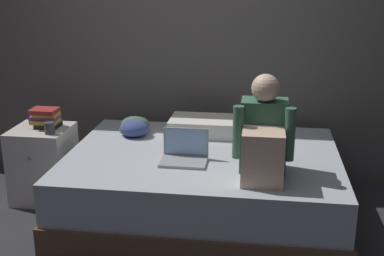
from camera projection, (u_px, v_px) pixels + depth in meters
name	position (u px, v px, depth m)	size (l,w,h in m)	color
ground_plane	(170.00, 232.00, 3.60)	(8.00, 8.00, 0.00)	#2D2D33
wall_back	(193.00, 22.00, 4.33)	(5.60, 0.10, 2.70)	#605B56
bed	(203.00, 185.00, 3.79)	(2.00, 1.50, 0.50)	brown
nightstand	(44.00, 164.00, 4.06)	(0.44, 0.46, 0.59)	beige
person_sitting	(263.00, 138.00, 3.24)	(0.39, 0.44, 0.66)	#38664C
laptop	(185.00, 154.00, 3.53)	(0.32, 0.23, 0.22)	#9EA0A5
pillow	(205.00, 126.00, 4.12)	(0.56, 0.36, 0.13)	silver
book_stack	(46.00, 118.00, 3.97)	(0.22, 0.18, 0.15)	black
mug	(49.00, 128.00, 3.83)	(0.08, 0.08, 0.09)	#3D3D42
clothes_pile	(134.00, 127.00, 4.11)	(0.25, 0.32, 0.13)	#3D4C8E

